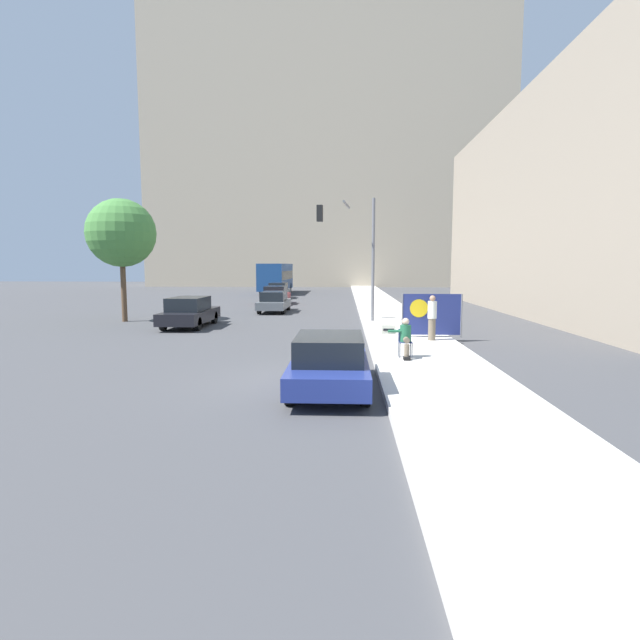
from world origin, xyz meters
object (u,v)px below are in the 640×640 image
pedestrian_behind (432,317)px  street_tree_near_curb (121,233)px  city_bus_on_road (276,276)px  seated_protester (405,336)px  traffic_light_pole (354,239)px  car_on_road_nearest (189,312)px  car_on_road_midblock (274,302)px  car_on_road_far_lane (279,291)px  protest_banner (431,314)px  car_on_road_distant (276,295)px  parked_car_curbside (329,362)px

pedestrian_behind → street_tree_near_curb: street_tree_near_curb is taller
city_bus_on_road → street_tree_near_curb: size_ratio=1.59×
seated_protester → traffic_light_pole: bearing=111.0°
car_on_road_nearest → car_on_road_midblock: car_on_road_nearest is taller
car_on_road_nearest → car_on_road_far_lane: 21.81m
pedestrian_behind → street_tree_near_curb: (-15.29, 7.26, 3.69)m
seated_protester → traffic_light_pole: (-1.41, 10.55, 3.52)m
protest_banner → pedestrian_behind: bearing=-97.6°
pedestrian_behind → car_on_road_distant: pedestrian_behind is taller
car_on_road_midblock → car_on_road_distant: size_ratio=1.06×
protest_banner → car_on_road_far_lane: bearing=110.2°
pedestrian_behind → car_on_road_far_lane: size_ratio=0.36×
protest_banner → street_tree_near_curb: street_tree_near_curb is taller
pedestrian_behind → car_on_road_nearest: size_ratio=0.36×
pedestrian_behind → parked_car_curbside: bearing=164.1°
seated_protester → car_on_road_far_lane: (-7.99, 30.57, -0.12)m
pedestrian_behind → traffic_light_pole: (-2.88, 6.79, 3.31)m
seated_protester → car_on_road_far_lane: car_on_road_far_lane is taller
parked_car_curbside → street_tree_near_curb: 18.99m
seated_protester → car_on_road_far_lane: bearing=118.1°
car_on_road_nearest → car_on_road_distant: size_ratio=1.08×
car_on_road_midblock → car_on_road_far_lane: bearing=96.3°
protest_banner → seated_protester: bearing=-109.2°
car_on_road_midblock → street_tree_near_curb: (-7.34, -5.92, 4.06)m
car_on_road_midblock → parked_car_curbside: bearing=-78.3°
pedestrian_behind → street_tree_near_curb: size_ratio=0.26×
protest_banner → car_on_road_nearest: bearing=158.9°
car_on_road_nearest → seated_protester: bearing=-42.7°
parked_car_curbside → car_on_road_nearest: 14.29m
protest_banner → car_on_road_midblock: protest_banner is taller
car_on_road_distant → car_on_road_far_lane: 6.95m
protest_banner → car_on_road_far_lane: (-9.56, 26.04, -0.37)m
seated_protester → traffic_light_pole: size_ratio=0.20×
pedestrian_behind → protest_banner: (0.10, 0.77, 0.04)m
protest_banner → car_on_road_far_lane: size_ratio=0.51×
pedestrian_behind → street_tree_near_curb: bearing=75.8°
protest_banner → car_on_road_nearest: protest_banner is taller
seated_protester → traffic_light_pole: 11.21m
seated_protester → car_on_road_midblock: bearing=124.4°
car_on_road_nearest → car_on_road_distant: (2.25, 14.84, -0.03)m
car_on_road_midblock → car_on_road_distant: bearing=96.9°
seated_protester → parked_car_curbside: size_ratio=0.28×
city_bus_on_road → car_on_road_far_lane: bearing=-80.6°
car_on_road_distant → street_tree_near_curb: (-6.53, -12.63, 4.03)m
parked_car_curbside → car_on_road_nearest: bearing=120.7°
protest_banner → parked_car_curbside: (-3.81, -8.00, -0.41)m
car_on_road_far_lane → city_bus_on_road: city_bus_on_road is taller
car_on_road_midblock → city_bus_on_road: bearing=97.5°
pedestrian_behind → traffic_light_pole: size_ratio=0.28×
protest_banner → car_on_road_far_lane: protest_banner is taller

